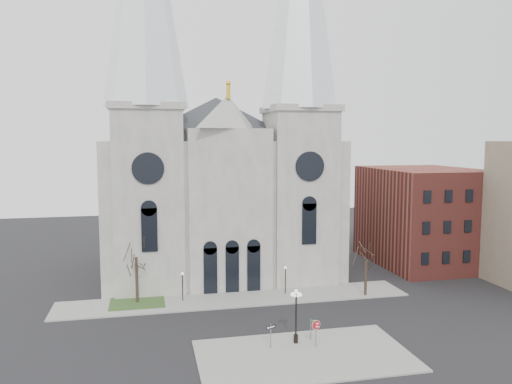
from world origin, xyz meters
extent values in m
plane|color=black|center=(0.00, 0.00, 0.00)|extent=(160.00, 160.00, 0.00)
cube|color=gray|center=(3.00, -5.00, 0.07)|extent=(18.00, 10.00, 0.14)
cube|color=gray|center=(0.00, 11.00, 0.07)|extent=(40.00, 6.00, 0.14)
cube|color=#304D21|center=(-11.00, 12.00, 0.09)|extent=(6.00, 5.00, 0.18)
cube|color=gray|center=(0.00, 26.00, 9.00)|extent=(30.00, 24.00, 18.00)
pyramid|color=#2D3035|center=(0.00, 26.00, 24.00)|extent=(33.00, 26.40, 6.00)
cube|color=gray|center=(-9.50, 17.50, 11.00)|extent=(8.00, 8.00, 22.00)
cylinder|color=black|center=(-9.50, 13.45, 15.00)|extent=(3.60, 0.30, 3.60)
cube|color=gray|center=(9.50, 17.50, 11.00)|extent=(8.00, 8.00, 22.00)
cylinder|color=black|center=(9.50, 13.45, 15.00)|extent=(3.60, 0.30, 3.60)
cube|color=gray|center=(0.00, 16.00, 9.75)|extent=(10.00, 5.00, 19.50)
pyramid|color=gray|center=(0.00, 16.00, 21.50)|extent=(11.00, 5.00, 4.00)
cube|color=brown|center=(30.00, 22.00, 7.00)|extent=(14.00, 18.00, 14.00)
cylinder|color=black|center=(-11.00, 12.00, 2.62)|extent=(0.32, 0.32, 5.25)
cylinder|color=black|center=(15.00, 9.00, 2.10)|extent=(0.32, 0.32, 4.20)
cylinder|color=black|center=(-6.00, 11.50, 1.64)|extent=(0.12, 0.12, 3.00)
sphere|color=white|center=(-6.00, 11.50, 3.24)|extent=(0.32, 0.32, 0.32)
cylinder|color=black|center=(6.00, 11.50, 1.64)|extent=(0.12, 0.12, 3.00)
sphere|color=white|center=(6.00, 11.50, 3.24)|extent=(0.32, 0.32, 0.32)
cylinder|color=slate|center=(4.50, -3.67, 1.31)|extent=(0.09, 0.09, 2.33)
cylinder|color=red|center=(4.50, -3.67, 2.12)|extent=(0.81, 0.18, 0.81)
cylinder|color=white|center=(4.50, -3.67, 2.12)|extent=(0.86, 0.17, 0.87)
cube|color=white|center=(4.50, -3.67, 2.25)|extent=(0.44, 0.10, 0.10)
cube|color=white|center=(4.50, -3.67, 1.99)|extent=(0.50, 0.11, 0.10)
cylinder|color=black|center=(3.03, -2.47, 2.31)|extent=(0.15, 0.15, 4.33)
cylinder|color=black|center=(3.03, -2.47, 0.52)|extent=(0.41, 0.41, 0.75)
sphere|color=white|center=(3.03, -2.47, 4.90)|extent=(0.30, 0.30, 0.30)
cylinder|color=slate|center=(0.57, -3.08, 1.22)|extent=(0.09, 0.09, 2.16)
cube|color=black|center=(0.57, -3.08, 2.04)|extent=(0.88, 0.43, 0.31)
cylinder|color=slate|center=(4.56, -2.04, 1.11)|extent=(0.08, 0.08, 1.95)
cube|color=#0C5A14|center=(4.84, -2.17, 1.95)|extent=(0.51, 0.25, 0.13)
cube|color=#0C5A14|center=(4.84, -2.17, 1.78)|extent=(0.51, 0.25, 0.13)
camera|label=1|loc=(-9.65, -43.57, 18.26)|focal=35.00mm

